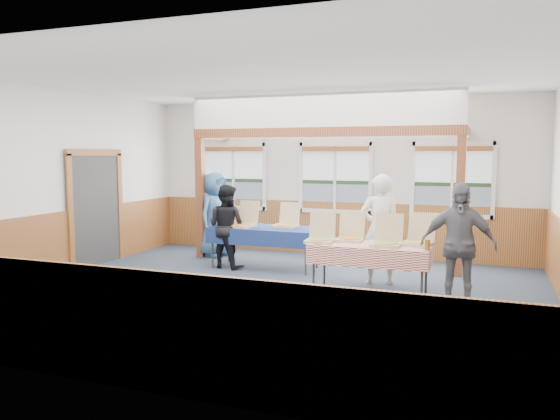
{
  "coord_description": "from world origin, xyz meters",
  "views": [
    {
      "loc": [
        2.87,
        -7.43,
        2.11
      ],
      "look_at": [
        -0.29,
        1.0,
        1.17
      ],
      "focal_mm": 35.0,
      "sensor_mm": 36.0,
      "label": 1
    }
  ],
  "objects_px": {
    "table_left": "(265,230)",
    "woman_black": "(226,226)",
    "woman_white": "(380,229)",
    "person_grey": "(458,245)",
    "table_right": "(370,248)",
    "man_blue": "(215,214)"
  },
  "relations": [
    {
      "from": "table_left",
      "to": "woman_black",
      "type": "relative_size",
      "value": 1.36
    },
    {
      "from": "woman_white",
      "to": "person_grey",
      "type": "distance_m",
      "value": 1.54
    },
    {
      "from": "woman_white",
      "to": "woman_black",
      "type": "xyz_separation_m",
      "value": [
        -2.87,
        0.28,
        -0.12
      ]
    },
    {
      "from": "table_right",
      "to": "person_grey",
      "type": "relative_size",
      "value": 1.12
    },
    {
      "from": "table_right",
      "to": "person_grey",
      "type": "xyz_separation_m",
      "value": [
        1.25,
        -0.23,
        0.16
      ]
    },
    {
      "from": "table_right",
      "to": "man_blue",
      "type": "bearing_deg",
      "value": 172.96
    },
    {
      "from": "man_blue",
      "to": "table_right",
      "type": "bearing_deg",
      "value": -106.22
    },
    {
      "from": "woman_white",
      "to": "man_blue",
      "type": "height_order",
      "value": "woman_white"
    },
    {
      "from": "woman_white",
      "to": "person_grey",
      "type": "height_order",
      "value": "woman_white"
    },
    {
      "from": "person_grey",
      "to": "woman_white",
      "type": "bearing_deg",
      "value": 142.76
    },
    {
      "from": "woman_black",
      "to": "man_blue",
      "type": "height_order",
      "value": "man_blue"
    },
    {
      "from": "person_grey",
      "to": "man_blue",
      "type": "bearing_deg",
      "value": 155.47
    },
    {
      "from": "table_right",
      "to": "woman_black",
      "type": "bearing_deg",
      "value": -177.7
    },
    {
      "from": "table_right",
      "to": "man_blue",
      "type": "height_order",
      "value": "man_blue"
    },
    {
      "from": "woman_white",
      "to": "table_right",
      "type": "bearing_deg",
      "value": 69.98
    },
    {
      "from": "table_right",
      "to": "woman_white",
      "type": "relative_size",
      "value": 1.08
    },
    {
      "from": "table_left",
      "to": "man_blue",
      "type": "distance_m",
      "value": 1.56
    },
    {
      "from": "woman_black",
      "to": "man_blue",
      "type": "xyz_separation_m",
      "value": [
        -0.7,
        0.93,
        0.1
      ]
    },
    {
      "from": "woman_white",
      "to": "man_blue",
      "type": "distance_m",
      "value": 3.77
    },
    {
      "from": "table_left",
      "to": "table_right",
      "type": "xyz_separation_m",
      "value": [
        2.18,
        -1.18,
        -0.01
      ]
    },
    {
      "from": "table_left",
      "to": "person_grey",
      "type": "xyz_separation_m",
      "value": [
        3.44,
        -1.4,
        0.15
      ]
    },
    {
      "from": "table_left",
      "to": "person_grey",
      "type": "relative_size",
      "value": 1.21
    }
  ]
}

